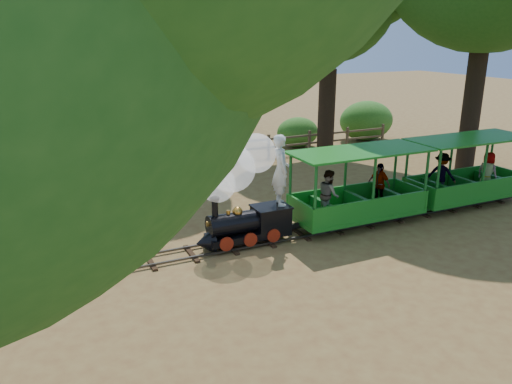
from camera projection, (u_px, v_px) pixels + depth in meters
name	position (u px, v px, depth m)	size (l,w,h in m)	color
ground	(300.00, 235.00, 13.19)	(90.00, 90.00, 0.00)	olive
track	(300.00, 232.00, 13.17)	(22.00, 1.00, 0.10)	#3F3D3A
locomotive	(243.00, 183.00, 12.12)	(2.58, 1.16, 2.83)	black
carriage_front	(355.00, 196.00, 13.63)	(3.88, 1.58, 2.01)	#1B7E1F
carriage_rear	(463.00, 179.00, 15.20)	(3.88, 1.58, 2.01)	#1B7E1F
fence	(201.00, 151.00, 19.93)	(18.10, 0.10, 1.00)	brown
shrub_mid_w	(87.00, 145.00, 19.28)	(2.72, 2.09, 1.88)	#2D6B1E
shrub_mid_e	(298.00, 132.00, 23.07)	(2.00, 1.54, 1.39)	#2D6B1E
shrub_east	(366.00, 121.00, 24.53)	(2.78, 2.14, 1.92)	#2D6B1E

